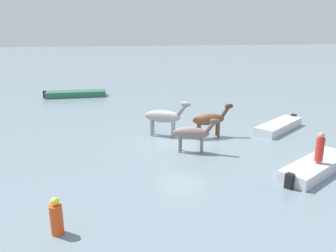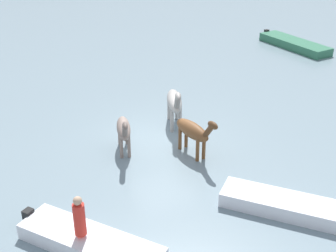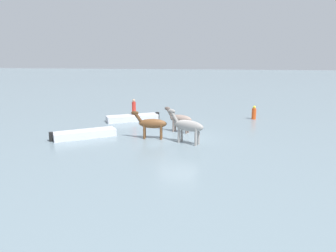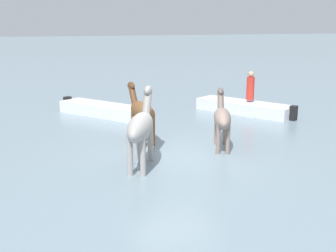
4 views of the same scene
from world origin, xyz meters
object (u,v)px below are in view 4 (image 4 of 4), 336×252
at_px(horse_dark_mare, 141,126).
at_px(boat_motor_center, 102,111).
at_px(person_watcher_seated, 250,87).
at_px(horse_pinto_flank, 142,111).
at_px(horse_chestnut_trailing, 222,118).
at_px(boat_skiff_near, 245,109).

bearing_deg(horse_dark_mare, boat_motor_center, 24.20).
bearing_deg(person_watcher_seated, horse_pinto_flank, 26.46).
bearing_deg(horse_chestnut_trailing, boat_skiff_near, -14.40).
bearing_deg(horse_pinto_flank, horse_dark_mare, 160.73).
bearing_deg(horse_pinto_flank, person_watcher_seated, -66.66).
bearing_deg(boat_skiff_near, horse_dark_mare, 99.94).
bearing_deg(horse_pinto_flank, boat_motor_center, 3.07).
distance_m(horse_dark_mare, boat_skiff_near, 7.95).
height_order(horse_pinto_flank, boat_skiff_near, horse_pinto_flank).
distance_m(horse_pinto_flank, horse_chestnut_trailing, 2.57).
height_order(boat_motor_center, person_watcher_seated, person_watcher_seated).
bearing_deg(horse_chestnut_trailing, horse_dark_mare, 129.25).
distance_m(horse_pinto_flank, boat_skiff_near, 6.04).
relative_size(horse_pinto_flank, person_watcher_seated, 1.93).
distance_m(horse_pinto_flank, boat_motor_center, 4.47).
height_order(horse_dark_mare, boat_skiff_near, horse_dark_mare).
height_order(horse_dark_mare, boat_motor_center, horse_dark_mare).
bearing_deg(boat_motor_center, person_watcher_seated, 38.40).
xyz_separation_m(horse_pinto_flank, horse_chestnut_trailing, (-2.07, 1.53, -0.05)).
relative_size(horse_dark_mare, boat_skiff_near, 0.59).
bearing_deg(horse_dark_mare, horse_chestnut_trailing, -47.03).
relative_size(horse_dark_mare, horse_chestnut_trailing, 1.15).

